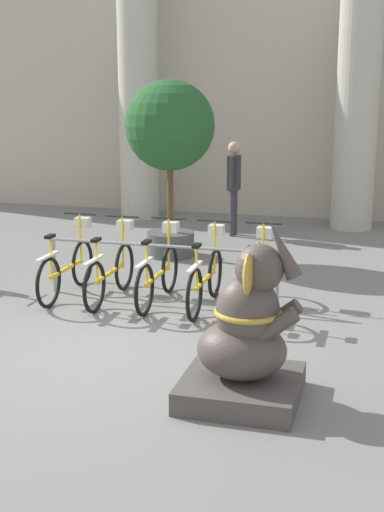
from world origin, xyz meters
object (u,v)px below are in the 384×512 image
(bicycle_4, at_px, (256,280))
(bicycle_3, at_px, (206,277))
(bicycle_1, at_px, (111,270))
(bicycle_2, at_px, (159,273))
(elephant_statue, at_px, (246,340))
(bicycle_0, at_px, (67,266))
(potted_tree, at_px, (170,135))
(person_pedestrian, at_px, (234,179))

(bicycle_4, bearing_deg, bicycle_3, -177.97)
(bicycle_1, distance_m, bicycle_2, 0.65)
(elephant_statue, bearing_deg, bicycle_4, 98.33)
(bicycle_0, relative_size, bicycle_4, 1.00)
(bicycle_2, xyz_separation_m, bicycle_4, (1.30, -0.00, 0.00))
(bicycle_0, relative_size, potted_tree, 0.60)
(bicycle_2, relative_size, bicycle_3, 1.00)
(bicycle_2, bearing_deg, person_pedestrian, 89.50)
(elephant_statue, xyz_separation_m, person_pedestrian, (-1.64, 7.06, 0.50))
(bicycle_0, distance_m, bicycle_2, 1.30)
(bicycle_3, distance_m, person_pedestrian, 4.57)
(bicycle_2, distance_m, bicycle_4, 1.30)
(bicycle_1, bearing_deg, bicycle_3, 0.83)
(person_pedestrian, relative_size, potted_tree, 0.61)
(bicycle_0, xyz_separation_m, bicycle_1, (0.65, -0.03, 0.00))
(bicycle_0, distance_m, person_pedestrian, 4.71)
(bicycle_2, relative_size, bicycle_4, 1.00)
(bicycle_0, height_order, bicycle_3, same)
(bicycle_4, height_order, potted_tree, potted_tree)
(bicycle_4, xyz_separation_m, elephant_statue, (0.38, -2.60, 0.17))
(bicycle_3, relative_size, elephant_statue, 1.01)
(bicycle_1, relative_size, person_pedestrian, 0.97)
(bicycle_0, relative_size, bicycle_1, 1.00)
(person_pedestrian, bearing_deg, bicycle_3, -82.26)
(bicycle_4, relative_size, elephant_statue, 1.01)
(bicycle_0, bearing_deg, person_pedestrian, 73.35)
(bicycle_1, distance_m, bicycle_3, 1.30)
(bicycle_0, height_order, elephant_statue, elephant_statue)
(bicycle_0, height_order, person_pedestrian, person_pedestrian)
(bicycle_2, height_order, bicycle_4, same)
(bicycle_1, bearing_deg, person_pedestrian, 81.32)
(bicycle_2, relative_size, potted_tree, 0.60)
(bicycle_0, bearing_deg, elephant_statue, -41.11)
(elephant_statue, distance_m, potted_tree, 5.84)
(elephant_statue, relative_size, potted_tree, 0.59)
(potted_tree, bearing_deg, bicycle_0, -104.62)
(bicycle_4, xyz_separation_m, person_pedestrian, (-1.26, 4.46, 0.67))
(bicycle_1, relative_size, elephant_statue, 1.01)
(bicycle_3, distance_m, potted_tree, 3.30)
(bicycle_2, relative_size, elephant_statue, 1.01)
(elephant_statue, relative_size, person_pedestrian, 0.96)
(bicycle_0, height_order, bicycle_2, same)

